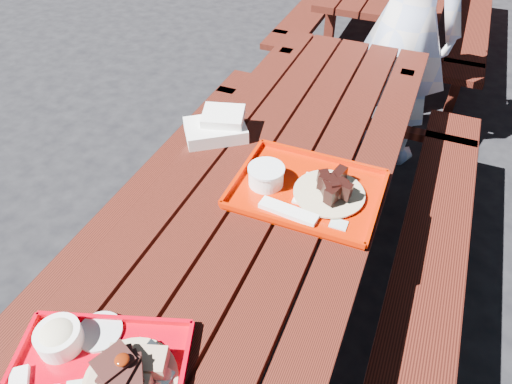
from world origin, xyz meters
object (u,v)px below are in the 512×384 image
Objects in this scene: picnic_table_near at (272,219)px; far_tray at (304,188)px; person at (407,23)px; near_tray at (96,367)px.

far_tray reaches higher than picnic_table_near.
person reaches higher than picnic_table_near.
person is (0.34, 2.18, 0.03)m from near_tray.
near_tray is 1.01× the size of far_tray.
person is at bearing 81.20° from picnic_table_near.
person is at bearing 81.20° from near_tray.
far_tray is at bearing 72.58° from near_tray.
far_tray is (0.24, 0.76, -0.01)m from near_tray.
far_tray is 1.42m from person.
picnic_table_near is 5.05× the size of far_tray.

